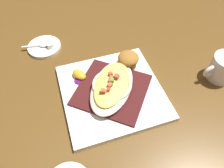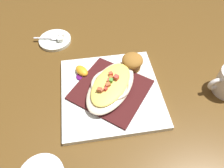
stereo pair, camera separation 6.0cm
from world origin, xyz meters
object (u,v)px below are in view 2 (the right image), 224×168
(gratin_dish, at_px, (112,85))
(spoon, at_px, (54,38))
(creamer_saucer, at_px, (56,40))
(muffin, at_px, (133,62))
(orange_garnish, at_px, (83,72))
(creamer_cup_1, at_px, (62,35))
(creamer_cup_0, at_px, (61,39))
(square_plate, at_px, (112,92))

(gratin_dish, bearing_deg, spoon, 131.38)
(spoon, bearing_deg, creamer_saucer, -0.43)
(muffin, distance_m, orange_garnish, 0.16)
(creamer_saucer, relative_size, creamer_cup_1, 4.87)
(orange_garnish, xyz_separation_m, creamer_cup_0, (-0.09, 0.16, -0.01))
(muffin, bearing_deg, spoon, 151.94)
(muffin, height_order, creamer_saucer, muffin)
(spoon, bearing_deg, square_plate, -48.61)
(orange_garnish, xyz_separation_m, creamer_saucer, (-0.12, 0.17, -0.02))
(creamer_saucer, bearing_deg, orange_garnish, -56.33)
(spoon, distance_m, creamer_cup_0, 0.03)
(creamer_cup_0, bearing_deg, square_plate, -51.36)
(gratin_dish, bearing_deg, square_plate, 38.03)
(square_plate, bearing_deg, gratin_dish, -141.97)
(orange_garnish, height_order, spoon, orange_garnish)
(square_plate, xyz_separation_m, creamer_cup_0, (-0.18, 0.23, 0.01))
(spoon, xyz_separation_m, creamer_cup_1, (0.03, 0.01, 0.00))
(creamer_cup_1, bearing_deg, gratin_dish, -54.03)
(creamer_cup_0, relative_size, creamer_cup_1, 1.00)
(orange_garnish, distance_m, creamer_cup_0, 0.19)
(gratin_dish, height_order, muffin, gratin_dish)
(square_plate, xyz_separation_m, orange_garnish, (-0.09, 0.07, 0.02))
(gratin_dish, distance_m, orange_garnish, 0.11)
(square_plate, relative_size, spoon, 3.12)
(square_plate, height_order, muffin, muffin)
(square_plate, height_order, creamer_saucer, square_plate)
(gratin_dish, relative_size, spoon, 2.53)
(square_plate, bearing_deg, creamer_cup_1, 125.98)
(gratin_dish, xyz_separation_m, creamer_cup_0, (-0.18, 0.23, -0.02))
(square_plate, distance_m, creamer_saucer, 0.32)
(square_plate, xyz_separation_m, spoon, (-0.21, 0.24, 0.01))
(square_plate, distance_m, muffin, 0.12)
(orange_garnish, xyz_separation_m, creamer_cup_1, (-0.09, 0.19, -0.01))
(square_plate, xyz_separation_m, creamer_cup_1, (-0.18, 0.25, 0.01))
(spoon, height_order, creamer_cup_0, creamer_cup_0)
(square_plate, xyz_separation_m, muffin, (0.07, 0.09, 0.03))
(muffin, distance_m, creamer_saucer, 0.31)
(creamer_cup_1, bearing_deg, spoon, -158.96)
(spoon, relative_size, creamer_cup_0, 3.89)
(gratin_dish, relative_size, creamer_saucer, 2.02)
(spoon, bearing_deg, creamer_cup_0, -21.89)
(muffin, bearing_deg, gratin_dish, -126.75)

